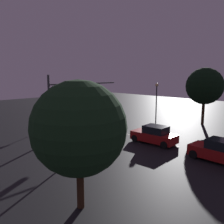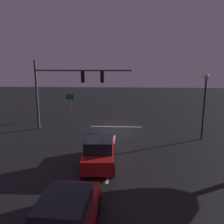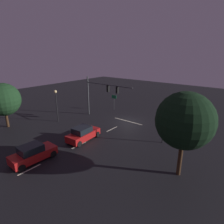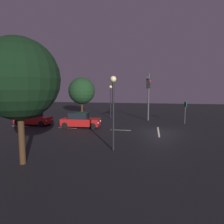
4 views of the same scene
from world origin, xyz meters
name	(u,v)px [view 2 (image 2 of 4)]	position (x,y,z in m)	size (l,w,h in m)	color
ground_plane	(116,127)	(0.00, 0.00, 0.00)	(80.00, 80.00, 0.00)	black
traffic_signal_assembly	(67,83)	(4.41, 1.22, 4.35)	(8.81, 0.47, 6.43)	#383A3D
lane_dash_far	(114,140)	(0.00, 4.00, 0.00)	(2.20, 0.16, 0.01)	beige
lane_dash_mid	(108,174)	(0.00, 10.00, 0.00)	(2.20, 0.16, 0.01)	beige
stop_bar	(116,127)	(0.00, 0.04, 0.00)	(5.00, 0.16, 0.01)	beige
car_approaching	(99,152)	(0.67, 8.74, 0.80)	(2.14, 4.46, 1.70)	maroon
car_distant	(66,219)	(1.07, 14.96, 0.80)	(2.02, 4.42, 1.70)	maroon
street_lamp_left_kerb	(205,94)	(-7.15, 3.45, 3.69)	(0.44, 0.44, 5.31)	black
route_sign	(70,101)	(5.37, -3.34, 2.03)	(0.90, 0.18, 2.81)	#383A3D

